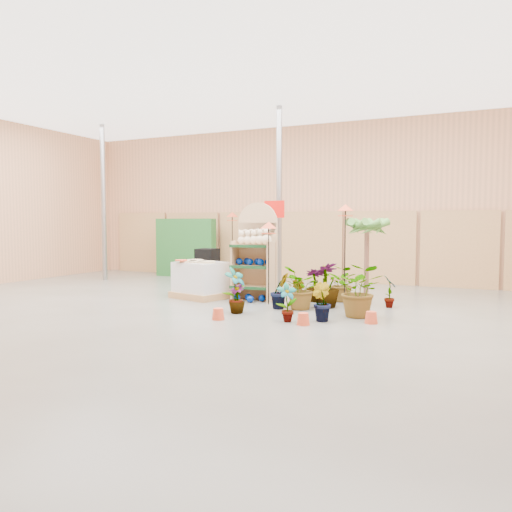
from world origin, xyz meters
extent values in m
cube|color=#5A5A53|center=(0.00, 0.00, -0.05)|extent=(15.00, 12.00, 0.10)
cube|color=white|center=(0.00, 0.00, 4.55)|extent=(15.00, 12.00, 0.10)
cube|color=tan|center=(0.00, 6.05, 2.25)|extent=(15.00, 0.10, 4.50)
cylinder|color=gray|center=(-5.50, 3.50, 2.25)|extent=(0.14, 0.14, 4.50)
cylinder|color=gray|center=(0.00, 3.50, 2.25)|extent=(0.14, 0.14, 4.50)
cube|color=#A67848|center=(-6.00, 5.92, 1.00)|extent=(1.90, 0.06, 2.00)
cube|color=#A67848|center=(-4.00, 5.92, 1.00)|extent=(1.90, 0.06, 2.00)
cube|color=#A67848|center=(-2.00, 5.92, 1.00)|extent=(1.90, 0.06, 2.00)
cube|color=#A67848|center=(0.00, 5.92, 1.00)|extent=(1.90, 0.06, 2.00)
cube|color=#A67848|center=(2.00, 5.92, 1.00)|extent=(1.90, 0.06, 2.00)
cube|color=#A67848|center=(4.00, 5.92, 1.00)|extent=(1.90, 0.06, 2.00)
cube|color=tan|center=(0.04, 2.17, 0.84)|extent=(0.90, 0.16, 1.69)
cylinder|color=tan|center=(0.04, 2.17, 1.69)|extent=(0.90, 0.16, 0.89)
cube|color=tan|center=(0.04, 1.91, 0.30)|extent=(0.89, 0.57, 0.04)
cube|color=#0F3819|center=(0.04, 1.66, 0.30)|extent=(0.85, 0.10, 0.06)
cube|color=tan|center=(0.04, 1.91, 0.74)|extent=(0.89, 0.57, 0.04)
cube|color=#0F3819|center=(0.04, 1.66, 0.74)|extent=(0.85, 0.10, 0.06)
cube|color=tan|center=(0.04, 1.91, 1.19)|extent=(0.89, 0.57, 0.04)
cube|color=#0F3819|center=(0.04, 1.66, 1.19)|extent=(0.85, 0.10, 0.06)
cube|color=tan|center=(-0.39, 1.91, 0.65)|extent=(0.08, 0.50, 1.29)
cube|color=tan|center=(0.46, 1.91, 0.65)|extent=(0.08, 0.50, 1.29)
sphere|color=beige|center=(-0.26, 1.97, 1.30)|extent=(0.18, 0.18, 0.18)
sphere|color=beige|center=(-0.26, 1.97, 1.45)|extent=(0.14, 0.14, 0.14)
sphere|color=beige|center=(-0.11, 1.97, 1.31)|extent=(0.19, 0.19, 0.19)
sphere|color=beige|center=(-0.11, 1.97, 1.46)|extent=(0.14, 0.14, 0.14)
sphere|color=beige|center=(0.04, 1.97, 1.31)|extent=(0.20, 0.20, 0.20)
sphere|color=beige|center=(0.04, 1.97, 1.47)|extent=(0.14, 0.14, 0.14)
sphere|color=beige|center=(0.19, 1.97, 1.32)|extent=(0.21, 0.21, 0.21)
sphere|color=beige|center=(0.19, 1.97, 1.48)|extent=(0.14, 0.14, 0.14)
sphere|color=beige|center=(0.34, 1.97, 1.32)|extent=(0.22, 0.22, 0.22)
sphere|color=beige|center=(0.34, 1.97, 1.49)|extent=(0.14, 0.14, 0.14)
sphere|color=navy|center=(-0.28, 1.89, 0.84)|extent=(0.15, 0.15, 0.15)
sphere|color=navy|center=(-0.15, 2.01, 0.84)|extent=(0.15, 0.15, 0.15)
sphere|color=navy|center=(-0.03, 1.89, 0.84)|extent=(0.15, 0.15, 0.15)
sphere|color=navy|center=(0.10, 2.01, 0.84)|extent=(0.15, 0.15, 0.15)
sphere|color=navy|center=(0.23, 1.89, 0.84)|extent=(0.15, 0.15, 0.15)
sphere|color=navy|center=(0.35, 2.01, 0.84)|extent=(0.15, 0.15, 0.15)
sphere|color=navy|center=(-0.19, 1.57, 0.07)|extent=(0.15, 0.15, 0.15)
sphere|color=navy|center=(-0.03, 1.81, 0.07)|extent=(0.15, 0.15, 0.15)
sphere|color=navy|center=(0.13, 1.57, 0.07)|extent=(0.15, 0.15, 0.15)
sphere|color=navy|center=(0.29, 1.81, 0.07)|extent=(0.15, 0.15, 0.15)
cube|color=#A67848|center=(-1.16, 1.72, 0.07)|extent=(1.34, 1.21, 0.14)
cube|color=silver|center=(-1.16, 1.72, 0.48)|extent=(1.23, 1.09, 0.67)
cylinder|color=tan|center=(-1.40, 1.58, 0.83)|extent=(0.38, 0.38, 0.04)
cylinder|color=tan|center=(-1.16, 1.58, 0.83)|extent=(0.38, 0.38, 0.04)
cylinder|color=tan|center=(-0.93, 1.58, 0.83)|extent=(0.38, 0.38, 0.04)
cylinder|color=tan|center=(-1.40, 1.87, 0.83)|extent=(0.38, 0.38, 0.04)
cube|color=black|center=(-2.03, 3.49, 0.25)|extent=(0.50, 0.50, 0.50)
cube|color=black|center=(-2.03, 3.49, 0.75)|extent=(0.50, 0.50, 0.50)
cube|color=black|center=(-2.33, 3.49, 0.25)|extent=(0.50, 0.50, 0.50)
cube|color=#1F5823|center=(-3.80, 5.20, 0.90)|extent=(2.00, 0.30, 1.80)
cylinder|color=gray|center=(0.10, 3.00, 1.10)|extent=(0.05, 0.05, 2.20)
cube|color=red|center=(0.10, 2.96, 2.00)|extent=(0.50, 0.03, 0.40)
cylinder|color=black|center=(0.57, 1.53, 0.74)|extent=(0.02, 0.02, 1.47)
cylinder|color=#D24727|center=(0.57, 1.53, 1.47)|extent=(0.30, 0.30, 0.02)
cone|color=#D24727|center=(0.57, 1.53, 1.64)|extent=(0.34, 0.34, 0.14)
cylinder|color=black|center=(1.97, 2.28, 0.92)|extent=(0.02, 0.02, 1.83)
cylinder|color=#D24727|center=(1.97, 2.28, 1.83)|extent=(0.30, 0.30, 0.02)
cone|color=#D24727|center=(1.97, 2.28, 2.00)|extent=(0.34, 0.34, 0.14)
cylinder|color=black|center=(-2.02, 4.90, 0.87)|extent=(0.02, 0.02, 1.74)
cylinder|color=#D24727|center=(-2.02, 4.90, 1.74)|extent=(0.30, 0.30, 0.02)
cone|color=#D24727|center=(-2.02, 4.90, 1.91)|extent=(0.34, 0.34, 0.14)
cylinder|color=brown|center=(2.40, 2.41, 0.77)|extent=(0.10, 0.10, 1.54)
imported|color=#478430|center=(0.38, 0.39, 0.43)|extent=(0.43, 0.53, 0.86)
imported|color=#478430|center=(0.97, 1.18, 0.36)|extent=(0.48, 0.50, 0.72)
imported|color=#478430|center=(1.39, 1.24, 0.42)|extent=(0.94, 0.98, 0.85)
imported|color=#478430|center=(1.76, 1.69, 0.45)|extent=(0.69, 0.69, 0.90)
imported|color=#478430|center=(2.91, 2.19, 0.33)|extent=(0.33, 0.40, 0.65)
imported|color=#478430|center=(1.17, 1.64, 0.28)|extent=(0.38, 0.34, 0.56)
imported|color=#478430|center=(1.87, 2.55, 0.39)|extent=(0.83, 0.77, 0.78)
imported|color=#478430|center=(0.42, 0.38, 0.27)|extent=(0.35, 0.35, 0.54)
imported|color=#478430|center=(1.56, 0.02, 0.33)|extent=(0.43, 0.40, 0.67)
imported|color=#478430|center=(2.07, 0.34, 0.34)|extent=(0.47, 0.46, 0.67)
imported|color=#478430|center=(2.59, 0.97, 0.49)|extent=(0.88, 0.76, 0.97)
imported|color=#478430|center=(1.33, 2.31, 0.36)|extent=(0.50, 0.50, 0.72)
camera|label=1|loc=(4.61, -7.86, 1.72)|focal=35.00mm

